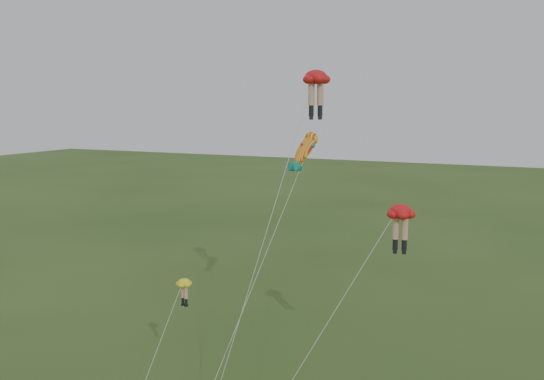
% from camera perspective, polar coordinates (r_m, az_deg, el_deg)
% --- Properties ---
extents(legs_kite_red_high, '(4.29, 9.18, 19.29)m').
position_cam_1_polar(legs_kite_red_high, '(35.38, 4.06, 9.90)').
color(legs_kite_red_high, red).
rests_on(legs_kite_red_high, ground).
extents(legs_kite_red_mid, '(6.72, 7.76, 11.97)m').
position_cam_1_polar(legs_kite_red_mid, '(33.62, 11.87, -2.54)').
color(legs_kite_red_mid, red).
rests_on(legs_kite_red_mid, ground).
extents(legs_kite_yellow, '(2.61, 3.80, 8.26)m').
position_cam_1_polar(legs_kite_yellow, '(32.62, -8.59, -9.61)').
color(legs_kite_yellow, yellow).
rests_on(legs_kite_yellow, ground).
extents(fish_kite, '(3.25, 11.18, 15.85)m').
position_cam_1_polar(fish_kite, '(37.45, 3.11, 3.80)').
color(fish_kite, yellow).
rests_on(fish_kite, ground).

